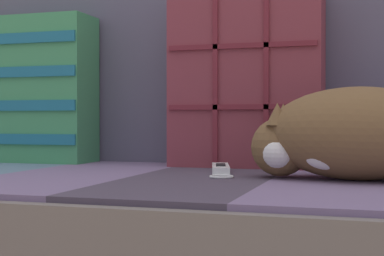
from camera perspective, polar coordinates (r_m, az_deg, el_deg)
name	(u,v)px	position (r m, az deg, el deg)	size (l,w,h in m)	color
sofa_backrest	(246,60)	(1.62, 5.26, 6.59)	(2.07, 0.14, 0.56)	#514C60
throw_pillow_quilted	(246,78)	(1.46, 5.30, 4.82)	(0.37, 0.14, 0.44)	brown
throw_pillow_striped	(25,90)	(1.71, -15.86, 3.56)	(0.39, 0.14, 0.40)	#3D8956
sleeping_cat	(348,136)	(1.17, 14.88, -0.74)	(0.43, 0.21, 0.18)	brown
game_remote_near	(221,170)	(1.27, 2.80, -4.06)	(0.09, 0.20, 0.02)	white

